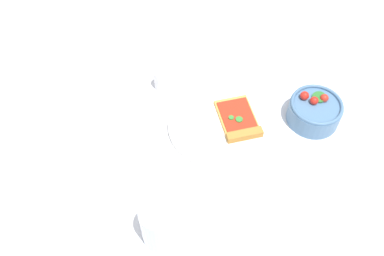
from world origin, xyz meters
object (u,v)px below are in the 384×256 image
at_px(salad_bowl, 315,111).
at_px(paper_napkin, 100,129).
at_px(plate, 222,124).
at_px(pepper_shaker, 160,78).
at_px(pizza_slice_main, 239,122).
at_px(soda_glass, 160,225).

height_order(salad_bowl, paper_napkin, salad_bowl).
xyz_separation_m(plate, paper_napkin, (0.05, 0.28, -0.01)).
relative_size(salad_bowl, pepper_shaker, 1.83).
height_order(pizza_slice_main, paper_napkin, pizza_slice_main).
distance_m(plate, pizza_slice_main, 0.04).
height_order(plate, salad_bowl, salad_bowl).
distance_m(salad_bowl, soda_glass, 0.46).
distance_m(salad_bowl, paper_napkin, 0.50).
relative_size(pizza_slice_main, pepper_shaker, 1.88).
distance_m(soda_glass, pepper_shaker, 0.40).
distance_m(paper_napkin, pepper_shaker, 0.19).
xyz_separation_m(paper_napkin, pepper_shaker, (0.10, -0.16, 0.03)).
bearing_deg(plate, salad_bowl, -96.80).
height_order(salad_bowl, pepper_shaker, salad_bowl).
distance_m(pizza_slice_main, paper_napkin, 0.33).
xyz_separation_m(salad_bowl, pepper_shaker, (0.18, 0.33, 0.00)).
relative_size(plate, salad_bowl, 2.06).
height_order(salad_bowl, soda_glass, soda_glass).
xyz_separation_m(soda_glass, pepper_shaker, (0.39, -0.07, -0.02)).
relative_size(soda_glass, paper_napkin, 0.82).
bearing_deg(soda_glass, pepper_shaker, -9.97).
relative_size(salad_bowl, paper_napkin, 0.92).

